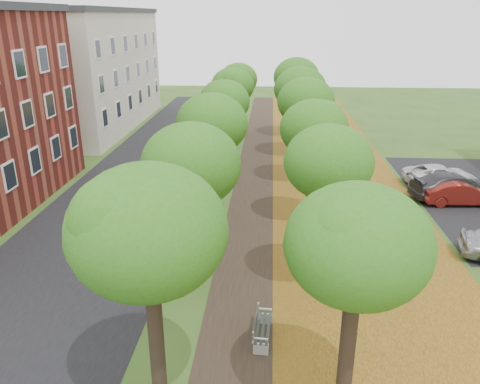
% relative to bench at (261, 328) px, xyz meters
% --- Properties ---
extents(street_asphalt, '(8.00, 70.00, 0.01)m').
position_rel_bench_xyz_m(street_asphalt, '(-7.93, 12.15, -0.41)').
color(street_asphalt, black).
rests_on(street_asphalt, ground).
extents(footpath, '(3.20, 70.00, 0.01)m').
position_rel_bench_xyz_m(footpath, '(-0.43, 12.15, -0.41)').
color(footpath, black).
rests_on(footpath, ground).
extents(leaf_verge, '(7.50, 70.00, 0.01)m').
position_rel_bench_xyz_m(leaf_verge, '(4.57, 12.15, -0.41)').
color(leaf_verge, olive).
rests_on(leaf_verge, ground).
extents(tree_row_west, '(3.42, 33.42, 6.33)m').
position_rel_bench_xyz_m(tree_row_west, '(-2.63, 12.15, 4.40)').
color(tree_row_west, black).
rests_on(tree_row_west, ground).
extents(tree_row_east, '(3.42, 33.42, 6.33)m').
position_rel_bench_xyz_m(tree_row_east, '(2.17, 12.15, 4.40)').
color(tree_row_east, black).
rests_on(tree_row_east, ground).
extents(building_cream, '(10.30, 20.30, 10.40)m').
position_rel_bench_xyz_m(building_cream, '(-17.43, 30.15, 4.79)').
color(building_cream, beige).
rests_on(building_cream, ground).
extents(bench, '(0.61, 1.72, 0.80)m').
position_rel_bench_xyz_m(bench, '(0.00, 0.00, 0.00)').
color(bench, '#242E26').
rests_on(bench, ground).
extents(car_red, '(4.08, 1.64, 1.32)m').
position_rel_bench_xyz_m(car_red, '(10.57, 12.25, 0.24)').
color(car_red, maroon).
rests_on(car_red, ground).
extents(car_grey, '(5.34, 2.99, 1.46)m').
position_rel_bench_xyz_m(car_grey, '(10.57, 13.05, 0.31)').
color(car_grey, '#313035').
rests_on(car_grey, ground).
extents(car_white, '(4.49, 2.25, 1.22)m').
position_rel_bench_xyz_m(car_white, '(10.57, 15.35, 0.19)').
color(car_white, silver).
rests_on(car_white, ground).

